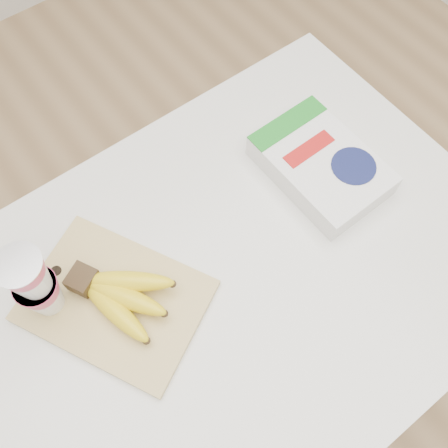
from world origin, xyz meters
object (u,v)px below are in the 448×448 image
(table, at_px, (216,343))
(cereal_box, at_px, (321,165))
(yogurt_stack, at_px, (34,284))
(bananas, at_px, (119,295))
(cutting_board, at_px, (115,301))

(table, height_order, cereal_box, cereal_box)
(table, xyz_separation_m, yogurt_stack, (-0.25, 0.14, 0.54))
(bananas, relative_size, yogurt_stack, 1.11)
(cutting_board, xyz_separation_m, cereal_box, (0.48, -0.01, 0.02))
(table, distance_m, cutting_board, 0.47)
(cutting_board, relative_size, cereal_box, 1.18)
(bananas, bearing_deg, yogurt_stack, 145.74)
(table, bearing_deg, yogurt_stack, 149.81)
(yogurt_stack, relative_size, cereal_box, 0.68)
(bananas, bearing_deg, cutting_board, 144.07)
(cereal_box, bearing_deg, yogurt_stack, 171.64)
(table, distance_m, cereal_box, 0.57)
(bananas, distance_m, yogurt_stack, 0.14)
(bananas, xyz_separation_m, yogurt_stack, (-0.10, 0.07, 0.07))
(cereal_box, bearing_deg, bananas, 178.44)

